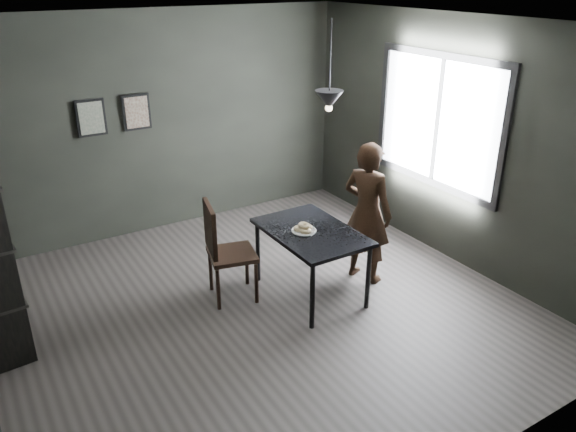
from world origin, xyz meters
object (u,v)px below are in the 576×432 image
pendant_lamp (329,100)px  wood_chair (222,246)px  cafe_table (311,237)px  woman (367,213)px  white_plate (304,231)px

pendant_lamp → wood_chair: bearing=164.3°
cafe_table → woman: bearing=-2.2°
cafe_table → wood_chair: 0.92m
cafe_table → pendant_lamp: pendant_lamp is taller
woman → wood_chair: 1.60m
wood_chair → white_plate: bearing=-14.6°
woman → wood_chair: bearing=53.9°
white_plate → woman: woman is taller
white_plate → woman: size_ratio=0.14×
woman → pendant_lamp: bearing=54.1°
cafe_table → woman: size_ratio=0.76×
cafe_table → wood_chair: bearing=154.0°
white_plate → pendant_lamp: pendant_lamp is taller
woman → white_plate: bearing=67.0°
cafe_table → pendant_lamp: size_ratio=1.39×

